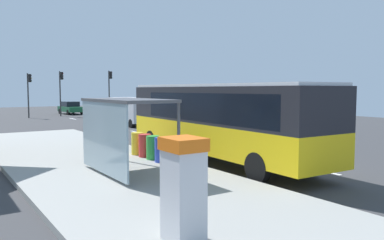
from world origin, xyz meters
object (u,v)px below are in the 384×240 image
at_px(traffic_light_median, 61,86).
at_px(recycling_bin_red, 145,145).
at_px(recycling_bin_yellow, 137,144).
at_px(recycling_bin_green, 153,148).
at_px(traffic_light_near_side, 110,86).
at_px(traffic_light_far_side, 29,88).
at_px(recycling_bin_blue, 161,150).
at_px(sedan_near, 70,108).
at_px(bus_shelter, 118,117).
at_px(white_van, 131,109).
at_px(ticket_machine, 183,189).
at_px(bus, 218,117).

bearing_deg(traffic_light_median, recycling_bin_red, -98.89).
bearing_deg(recycling_bin_yellow, recycling_bin_green, -90.00).
relative_size(recycling_bin_green, traffic_light_near_side, 0.19).
xyz_separation_m(recycling_bin_red, traffic_light_far_side, (1.10, 28.62, 2.46)).
bearing_deg(recycling_bin_blue, sedan_near, 79.14).
relative_size(recycling_bin_blue, bus_shelter, 0.24).
height_order(white_van, recycling_bin_green, white_van).
height_order(sedan_near, recycling_bin_green, sedan_near).
relative_size(recycling_bin_yellow, traffic_light_near_side, 0.19).
relative_size(ticket_machine, traffic_light_median, 0.39).
bearing_deg(recycling_bin_green, bus, -23.03).
xyz_separation_m(bus, recycling_bin_yellow, (-2.49, 2.46, -1.19)).
bearing_deg(traffic_light_near_side, traffic_light_median, 162.58).
bearing_deg(bus, ticket_machine, -131.85).
distance_m(sedan_near, bus_shelter, 36.03).
distance_m(ticket_machine, recycling_bin_blue, 7.88).
relative_size(white_van, bus_shelter, 1.30).
height_order(sedan_near, bus_shelter, bus_shelter).
distance_m(white_van, bus_shelter, 19.56).
relative_size(recycling_bin_red, traffic_light_far_side, 0.20).
bearing_deg(white_van, recycling_bin_green, -112.06).
bearing_deg(white_van, bus_shelter, -116.14).
xyz_separation_m(recycling_bin_red, bus_shelter, (-2.21, -2.46, 1.44)).
height_order(recycling_bin_green, recycling_bin_yellow, same).
distance_m(white_van, recycling_bin_yellow, 15.76).
height_order(traffic_light_near_side, traffic_light_median, traffic_light_near_side).
bearing_deg(recycling_bin_yellow, white_van, 66.02).
height_order(sedan_near, traffic_light_far_side, traffic_light_far_side).
xyz_separation_m(ticket_machine, recycling_bin_red, (3.50, 8.44, -0.52)).
bearing_deg(bus_shelter, recycling_bin_green, 38.48).
relative_size(white_van, ticket_machine, 2.68).
distance_m(sedan_near, recycling_bin_green, 33.81).
bearing_deg(white_van, traffic_light_median, 97.16).
relative_size(white_van, traffic_light_median, 1.04).
distance_m(ticket_machine, bus_shelter, 6.19).
relative_size(recycling_bin_blue, traffic_light_near_side, 0.19).
bearing_deg(ticket_machine, sedan_near, 76.27).
height_order(ticket_machine, recycling_bin_red, ticket_machine).
xyz_separation_m(recycling_bin_blue, traffic_light_median, (4.60, 30.82, 2.66)).
distance_m(recycling_bin_blue, bus_shelter, 2.85).
relative_size(recycling_bin_green, bus_shelter, 0.24).
distance_m(bus, white_van, 17.30).
bearing_deg(sedan_near, bus_shelter, -104.00).
bearing_deg(ticket_machine, traffic_light_far_side, 82.92).
bearing_deg(recycling_bin_red, sedan_near, 78.69).
xyz_separation_m(bus, ticket_machine, (-5.99, -6.69, -0.67)).
bearing_deg(traffic_light_far_side, bus, -87.39).
relative_size(sedan_near, recycling_bin_yellow, 4.71).
relative_size(sedan_near, bus_shelter, 1.12).
distance_m(bus, traffic_light_median, 31.28).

